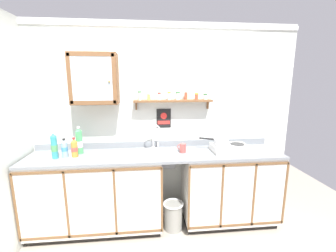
# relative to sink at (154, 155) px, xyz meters

# --- Properties ---
(floor) EXTENTS (6.04, 6.04, 0.00)m
(floor) POSITION_rel_sink_xyz_m (0.04, -0.44, -0.93)
(floor) COLOR #9E9384
(floor) RESTS_ON ground
(back_wall) EXTENTS (3.64, 0.07, 2.51)m
(back_wall) POSITION_rel_sink_xyz_m (0.04, 0.27, 0.33)
(back_wall) COLOR silver
(back_wall) RESTS_ON ground
(lower_cabinet_run) EXTENTS (1.56, 0.57, 0.93)m
(lower_cabinet_run) POSITION_rel_sink_xyz_m (-0.69, -0.04, -0.46)
(lower_cabinet_run) COLOR black
(lower_cabinet_run) RESTS_ON ground
(lower_cabinet_run_right) EXTENTS (1.18, 0.57, 0.93)m
(lower_cabinet_run_right) POSITION_rel_sink_xyz_m (0.96, -0.04, -0.46)
(lower_cabinet_run_right) COLOR black
(lower_cabinet_run_right) RESTS_ON ground
(countertop) EXTENTS (3.00, 0.59, 0.03)m
(countertop) POSITION_rel_sink_xyz_m (0.04, -0.04, 0.01)
(countertop) COLOR gray
(countertop) RESTS_ON lower_cabinet_run
(backsplash) EXTENTS (3.00, 0.02, 0.08)m
(backsplash) POSITION_rel_sink_xyz_m (0.04, 0.23, 0.07)
(backsplash) COLOR gray
(backsplash) RESTS_ON countertop
(sink) EXTENTS (0.57, 0.41, 0.48)m
(sink) POSITION_rel_sink_xyz_m (0.00, 0.00, 0.00)
(sink) COLOR silver
(sink) RESTS_ON countertop
(hot_plate_stove) EXTENTS (0.43, 0.31, 0.09)m
(hot_plate_stove) POSITION_rel_sink_xyz_m (0.93, -0.05, 0.07)
(hot_plate_stove) COLOR silver
(hot_plate_stove) RESTS_ON countertop
(saucepan) EXTENTS (0.34, 0.22, 0.07)m
(saucepan) POSITION_rel_sink_xyz_m (0.83, -0.02, 0.15)
(saucepan) COLOR silver
(saucepan) RESTS_ON hot_plate_stove
(bottle_soda_green_0) EXTENTS (0.08, 0.08, 0.33)m
(bottle_soda_green_0) POSITION_rel_sink_xyz_m (-0.88, 0.07, 0.17)
(bottle_soda_green_0) COLOR #4CB266
(bottle_soda_green_0) RESTS_ON countertop
(bottle_water_blue_1) EXTENTS (0.07, 0.07, 0.22)m
(bottle_water_blue_1) POSITION_rel_sink_xyz_m (-1.01, -0.05, 0.13)
(bottle_water_blue_1) COLOR #8CB7E0
(bottle_water_blue_1) RESTS_ON countertop
(bottle_juice_amber_2) EXTENTS (0.07, 0.07, 0.23)m
(bottle_juice_amber_2) POSITION_rel_sink_xyz_m (-0.90, -0.05, 0.13)
(bottle_juice_amber_2) COLOR gold
(bottle_juice_amber_2) RESTS_ON countertop
(bottle_detergent_teal_3) EXTENTS (0.07, 0.07, 0.30)m
(bottle_detergent_teal_3) POSITION_rel_sink_xyz_m (-1.11, -0.08, 0.16)
(bottle_detergent_teal_3) COLOR teal
(bottle_detergent_teal_3) RESTS_ON countertop
(mug) EXTENTS (0.10, 0.10, 0.11)m
(mug) POSITION_rel_sink_xyz_m (0.35, -0.02, 0.08)
(mug) COLOR #B24C47
(mug) RESTS_ON countertop
(wall_cabinet) EXTENTS (0.53, 0.27, 0.58)m
(wall_cabinet) POSITION_rel_sink_xyz_m (-0.67, 0.12, 0.90)
(wall_cabinet) COLOR brown
(spice_shelf) EXTENTS (0.98, 0.14, 0.23)m
(spice_shelf) POSITION_rel_sink_xyz_m (0.26, 0.18, 0.65)
(spice_shelf) COLOR brown
(warning_sign) EXTENTS (0.18, 0.01, 0.24)m
(warning_sign) POSITION_rel_sink_xyz_m (0.15, 0.24, 0.40)
(warning_sign) COLOR black
(trash_bin) EXTENTS (0.25, 0.25, 0.35)m
(trash_bin) POSITION_rel_sink_xyz_m (0.23, -0.13, -0.75)
(trash_bin) COLOR gray
(trash_bin) RESTS_ON ground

